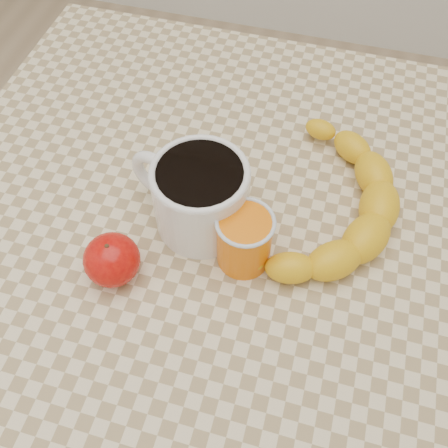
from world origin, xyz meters
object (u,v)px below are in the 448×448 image
(coffee_mug, at_px, (199,194))
(banana, at_px, (320,204))
(apple, at_px, (112,260))
(table, at_px, (224,267))
(orange_juice_glass, at_px, (244,239))

(coffee_mug, distance_m, banana, 0.15)
(apple, bearing_deg, table, 39.04)
(coffee_mug, height_order, banana, coffee_mug)
(apple, xyz_separation_m, banana, (0.21, 0.14, -0.00))
(orange_juice_glass, distance_m, banana, 0.11)
(apple, bearing_deg, coffee_mug, 53.62)
(table, relative_size, coffee_mug, 4.68)
(apple, bearing_deg, orange_juice_glass, 23.19)
(orange_juice_glass, height_order, banana, orange_juice_glass)
(coffee_mug, xyz_separation_m, apple, (-0.07, -0.10, -0.02))
(table, distance_m, coffee_mug, 0.14)
(table, bearing_deg, orange_juice_glass, -41.11)
(orange_juice_glass, bearing_deg, coffee_mug, 149.00)
(apple, height_order, banana, apple)
(table, relative_size, apple, 11.73)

